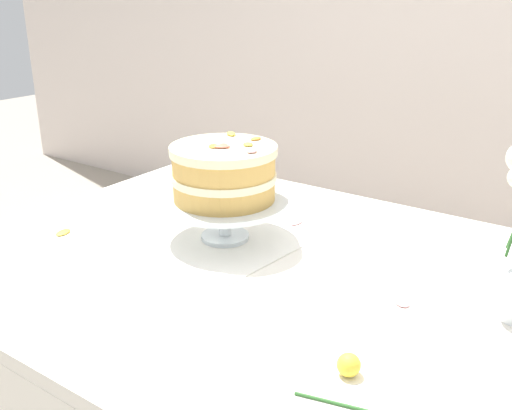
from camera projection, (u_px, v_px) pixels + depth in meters
dining_table at (275, 311)px, 1.21m from camera, size 1.40×1.00×0.74m
linen_napkin at (225, 239)px, 1.33m from camera, size 0.35×0.35×0.00m
cake_stand at (225, 206)px, 1.30m from camera, size 0.29×0.29×0.10m
layer_cake at (224, 172)px, 1.28m from camera, size 0.24×0.24×0.13m
fallen_rose at (348, 367)px, 0.86m from camera, size 0.12×0.10×0.04m
loose_petal_1 at (63, 232)px, 1.37m from camera, size 0.04×0.05×0.01m
loose_petal_2 at (296, 223)px, 1.42m from camera, size 0.03×0.05×0.00m
loose_petal_3 at (402, 303)px, 1.06m from camera, size 0.04×0.04×0.01m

